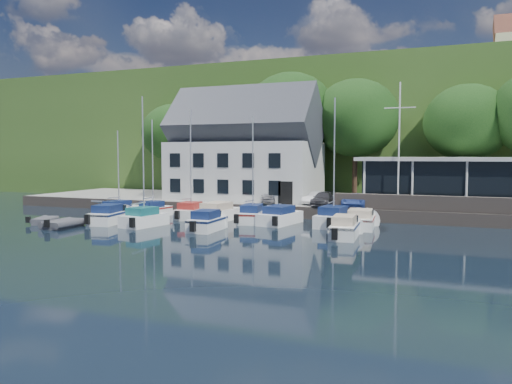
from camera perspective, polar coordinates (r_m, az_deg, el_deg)
ground at (r=31.49m, az=-1.16°, el=-5.41°), size 180.00×180.00×0.00m
quay at (r=47.90m, az=6.96°, el=-1.51°), size 60.00×13.00×1.00m
quay_face at (r=41.68m, az=4.70°, el=-2.36°), size 60.00×0.30×1.00m
hillside at (r=91.46m, az=14.10°, el=5.82°), size 160.00×75.00×16.00m
field_patch at (r=99.30m, az=19.46°, el=10.29°), size 50.00×30.00×0.30m
harbor_building at (r=48.96m, az=-1.26°, el=4.33°), size 14.40×8.20×8.70m
club_pavilion at (r=44.69m, az=20.27°, el=1.12°), size 13.20×7.20×4.10m
seawall at (r=40.19m, az=21.49°, el=-1.31°), size 18.00×0.50×1.20m
gangway at (r=47.50m, az=-15.48°, el=-2.29°), size 1.20×6.00×1.40m
car_silver at (r=44.43m, az=1.50°, el=-0.59°), size 2.05×3.39×1.08m
car_white at (r=43.66m, az=7.03°, el=-0.69°), size 2.24×3.56×1.11m
car_dgrey at (r=42.68m, az=7.70°, el=-0.79°), size 1.65×3.92×1.13m
car_blue at (r=41.87m, az=11.32°, el=-0.86°), size 1.52×3.64×1.23m
flagpole at (r=40.91m, az=16.02°, el=5.06°), size 2.39×0.20×9.97m
tree_0 at (r=59.92m, az=-9.37°, el=5.01°), size 7.51×7.51×10.27m
tree_1 at (r=55.98m, az=-3.01°, el=5.62°), size 8.24×8.24×11.25m
tree_2 at (r=52.75m, az=3.95°, el=6.58°), size 9.43×9.43×12.89m
tree_3 at (r=51.73m, az=11.28°, el=6.03°), size 8.74×8.74×11.94m
tree_4 at (r=51.39m, az=22.92°, el=5.25°), size 8.02×8.02×10.97m
boat_r1_0 at (r=44.73m, az=-15.46°, el=2.59°), size 2.59×5.84×8.21m
boat_r1_1 at (r=43.51m, az=-11.73°, el=2.62°), size 2.37×5.10×8.23m
boat_r1_2 at (r=41.54m, az=-7.46°, el=2.81°), size 2.44×5.26×8.53m
boat_r1_3 at (r=40.31m, az=-4.35°, el=-2.22°), size 2.91×6.66×1.51m
boat_r1_4 at (r=38.98m, az=-0.37°, el=2.86°), size 2.81×6.30×8.68m
boat_r1_5 at (r=38.23m, az=2.76°, el=-2.61°), size 3.13×6.30×1.44m
boat_r1_6 at (r=36.96m, az=8.93°, el=3.28°), size 2.60×5.86×9.38m
boat_r1_7 at (r=36.69m, az=11.87°, el=-3.01°), size 2.56×5.56×1.41m
boat_r2_0 at (r=40.11m, az=-16.43°, el=-2.41°), size 2.86×5.75×1.50m
boat_r2_1 at (r=37.66m, az=-12.75°, el=2.80°), size 2.88×5.43×8.81m
boat_r2_2 at (r=35.11m, az=-5.60°, el=-3.23°), size 1.99×5.18×1.46m
boat_r2_4 at (r=32.57m, az=10.13°, el=-3.87°), size 2.15×5.95×1.44m
dinghy_0 at (r=41.92m, az=-22.97°, el=-2.89°), size 2.59×3.16×0.64m
dinghy_1 at (r=39.05m, az=-21.17°, el=-3.25°), size 2.05×3.33×0.76m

